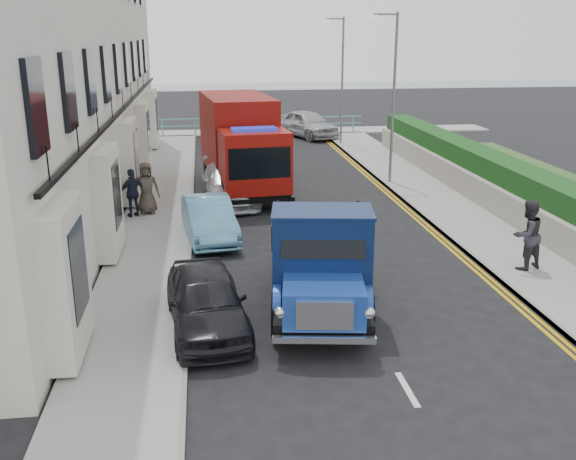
# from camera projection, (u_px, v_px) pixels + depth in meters

# --- Properties ---
(ground) EXTENTS (120.00, 120.00, 0.00)m
(ground) POSITION_uv_depth(u_px,v_px,m) (378.00, 340.00, 13.63)
(ground) COLOR black
(ground) RESTS_ON ground
(pavement_west) EXTENTS (2.40, 38.00, 0.12)m
(pavement_west) POSITION_uv_depth(u_px,v_px,m) (156.00, 225.00, 21.47)
(pavement_west) COLOR gray
(pavement_west) RESTS_ON ground
(pavement_east) EXTENTS (2.60, 38.00, 0.12)m
(pavement_east) POSITION_uv_depth(u_px,v_px,m) (456.00, 214.00, 22.79)
(pavement_east) COLOR gray
(pavement_east) RESTS_ON ground
(promenade) EXTENTS (30.00, 2.50, 0.12)m
(promenade) POSITION_uv_depth(u_px,v_px,m) (259.00, 132.00, 41.06)
(promenade) COLOR gray
(promenade) RESTS_ON ground
(sea_plane) EXTENTS (120.00, 120.00, 0.00)m
(sea_plane) POSITION_uv_depth(u_px,v_px,m) (234.00, 90.00, 70.41)
(sea_plane) COLOR slate
(sea_plane) RESTS_ON ground
(terrace_west) EXTENTS (6.31, 30.20, 14.25)m
(terrace_west) POSITION_uv_depth(u_px,v_px,m) (28.00, 4.00, 22.61)
(terrace_west) COLOR silver
(terrace_west) RESTS_ON ground
(garden_east) EXTENTS (1.45, 28.00, 1.75)m
(garden_east) POSITION_uv_depth(u_px,v_px,m) (510.00, 189.00, 22.78)
(garden_east) COLOR #B2AD9E
(garden_east) RESTS_ON ground
(seafront_railing) EXTENTS (13.00, 0.08, 1.11)m
(seafront_railing) POSITION_uv_depth(u_px,v_px,m) (260.00, 126.00, 40.14)
(seafront_railing) COLOR #59B2A5
(seafront_railing) RESTS_ON ground
(lamp_mid) EXTENTS (1.23, 0.18, 7.00)m
(lamp_mid) POSITION_uv_depth(u_px,v_px,m) (391.00, 89.00, 26.21)
(lamp_mid) COLOR slate
(lamp_mid) RESTS_ON ground
(lamp_far) EXTENTS (1.23, 0.18, 7.00)m
(lamp_far) POSITION_uv_depth(u_px,v_px,m) (340.00, 74.00, 35.68)
(lamp_far) COLOR slate
(lamp_far) RESTS_ON ground
(bedford_lorry) EXTENTS (2.88, 5.65, 2.57)m
(bedford_lorry) POSITION_uv_depth(u_px,v_px,m) (321.00, 270.00, 14.30)
(bedford_lorry) COLOR black
(bedford_lorry) RESTS_ON ground
(red_lorry) EXTENTS (3.22, 7.45, 3.78)m
(red_lorry) POSITION_uv_depth(u_px,v_px,m) (241.00, 142.00, 25.69)
(red_lorry) COLOR black
(red_lorry) RESTS_ON ground
(parked_car_front) EXTENTS (2.02, 4.15, 1.36)m
(parked_car_front) POSITION_uv_depth(u_px,v_px,m) (206.00, 300.00, 13.92)
(parked_car_front) COLOR black
(parked_car_front) RESTS_ON ground
(parked_car_mid) EXTENTS (1.87, 4.10, 1.30)m
(parked_car_mid) POSITION_uv_depth(u_px,v_px,m) (209.00, 219.00, 20.06)
(parked_car_mid) COLOR #5EA2CB
(parked_car_mid) RESTS_ON ground
(parked_car_rear) EXTENTS (2.22, 4.94, 1.41)m
(parked_car_rear) POSITION_uv_depth(u_px,v_px,m) (230.00, 184.00, 24.45)
(parked_car_rear) COLOR #ADADB2
(parked_car_rear) RESTS_ON ground
(seafront_car_left) EXTENTS (2.43, 5.21, 1.44)m
(seafront_car_left) POSITION_uv_depth(u_px,v_px,m) (228.00, 127.00, 38.71)
(seafront_car_left) COLOR black
(seafront_car_left) RESTS_ON ground
(seafront_car_right) EXTENTS (3.70, 5.20, 1.64)m
(seafront_car_right) POSITION_uv_depth(u_px,v_px,m) (307.00, 124.00, 39.29)
(seafront_car_right) COLOR #ACADB1
(seafront_car_right) RESTS_ON ground
(pedestrian_east_far) EXTENTS (1.11, 0.99, 1.90)m
(pedestrian_east_far) POSITION_uv_depth(u_px,v_px,m) (527.00, 235.00, 17.10)
(pedestrian_east_far) COLOR #322C36
(pedestrian_east_far) RESTS_ON pavement_east
(pedestrian_west_near) EXTENTS (1.06, 0.82, 1.68)m
(pedestrian_west_near) POSITION_uv_depth(u_px,v_px,m) (133.00, 193.00, 21.99)
(pedestrian_west_near) COLOR black
(pedestrian_west_near) RESTS_ON pavement_west
(pedestrian_west_far) EXTENTS (0.94, 0.66, 1.83)m
(pedestrian_west_far) POSITION_uv_depth(u_px,v_px,m) (146.00, 188.00, 22.35)
(pedestrian_west_far) COLOR #433A30
(pedestrian_west_far) RESTS_ON pavement_west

